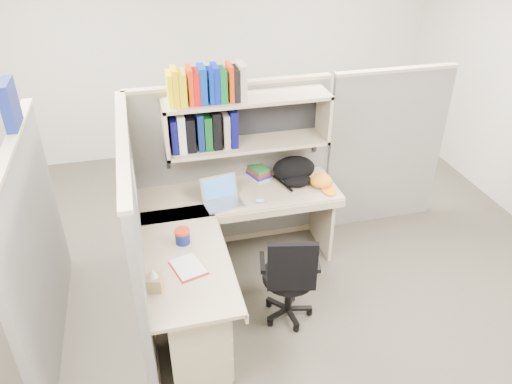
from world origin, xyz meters
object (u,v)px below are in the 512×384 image
object	(u,v)px
snack_canister	(183,236)
backpack	(296,171)
desk	(212,291)
laptop	(223,193)
task_chair	(289,290)

from	to	relation	value
snack_canister	backpack	bearing A→B (deg)	30.83
desk	laptop	world-z (taller)	laptop
laptop	task_chair	size ratio (longest dim) A/B	0.36
desk	snack_canister	size ratio (longest dim) A/B	14.98
desk	snack_canister	world-z (taller)	snack_canister
backpack	snack_canister	distance (m)	1.28
snack_canister	task_chair	size ratio (longest dim) A/B	0.13
laptop	task_chair	world-z (taller)	laptop
laptop	backpack	bearing A→B (deg)	8.01
backpack	task_chair	bearing A→B (deg)	-108.37
backpack	snack_canister	world-z (taller)	backpack
task_chair	snack_canister	bearing A→B (deg)	161.23
desk	backpack	world-z (taller)	backpack
desk	laptop	bearing A→B (deg)	71.75
laptop	task_chair	distance (m)	0.96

